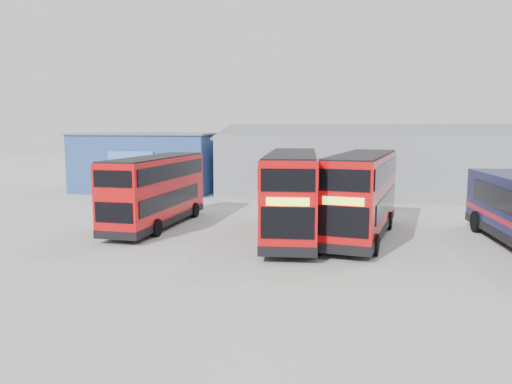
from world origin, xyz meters
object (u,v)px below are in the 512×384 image
panel_van (128,182)px  maintenance_shed (404,163)px  double_decker_left (156,192)px  double_decker_centre (292,196)px  office_block (151,161)px  double_decker_right (362,196)px

panel_van → maintenance_shed: bearing=18.1°
maintenance_shed → double_decker_left: maintenance_shed is taller
maintenance_shed → double_decker_centre: 20.07m
office_block → maintenance_shed: size_ratio=0.40×
office_block → maintenance_shed: bearing=5.2°
double_decker_centre → double_decker_right: (3.50, 0.76, -0.03)m
double_decker_left → panel_van: size_ratio=1.84×
maintenance_shed → panel_van: bearing=-162.0°
office_block → panel_van: (0.17, -5.11, -1.31)m
double_decker_left → double_decker_right: bearing=179.6°
double_decker_right → double_decker_centre: bearing=-158.9°
maintenance_shed → double_decker_left: 23.08m
office_block → maintenance_shed: (22.00, 2.01, 0.02)m
double_decker_right → office_block: bearing=147.9°
double_decker_right → double_decker_left: bearing=-173.5°
maintenance_shed → panel_van: maintenance_shed is taller
double_decker_left → double_decker_centre: bearing=173.1°
double_decker_left → double_decker_right: (11.41, -0.46, 0.15)m
panel_van → double_decker_centre: bearing=-38.3°
maintenance_shed → panel_van: (-21.83, -7.11, -1.34)m
double_decker_left → double_decker_centre: double_decker_centre is taller
maintenance_shed → double_decker_right: 18.37m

